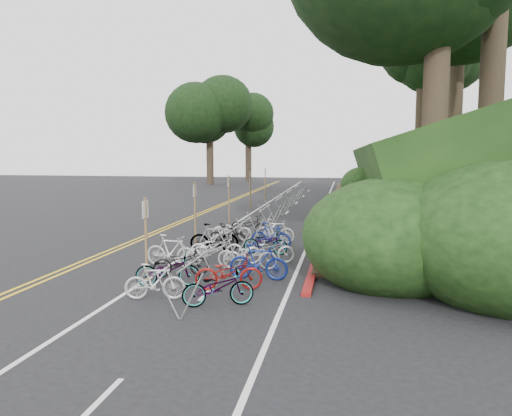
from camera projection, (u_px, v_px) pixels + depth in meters
The scene contains 11 objects.
ground at pixel (130, 270), 15.73m from camera, with size 120.00×120.00×0.00m, color black.
road_markings at pixel (226, 225), 25.49m from camera, with size 7.47×80.00×0.01m.
red_curb at pixel (327, 221), 26.46m from camera, with size 0.25×28.00×0.10m, color maroon.
embankment at pixel (447, 170), 31.78m from camera, with size 14.30×48.14×9.11m.
tree_cluster at pixel (395, 24), 34.19m from camera, with size 33.36×54.80×20.01m.
bike_rack_front at pixel (200, 267), 12.50m from camera, with size 1.11×3.42×1.11m.
bike_racks_rest at pixel (279, 204), 27.82m from camera, with size 1.14×23.00×1.17m.
signpost_near at pixel (146, 233), 14.36m from camera, with size 0.08×0.40×2.42m.
signposts_rest at pixel (241, 191), 29.16m from camera, with size 0.08×18.40×2.50m.
bike_front at pixel (171, 251), 16.12m from camera, with size 1.75×0.49×1.05m, color beige.
bike_valet at pixel (232, 249), 16.76m from camera, with size 3.47×12.05×1.08m.
Camera 1 is at (6.65, -14.47, 3.68)m, focal length 35.00 mm.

